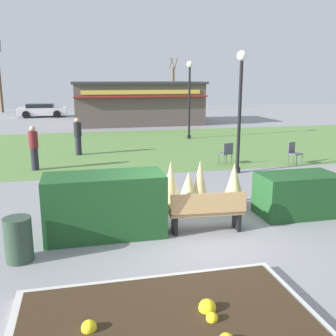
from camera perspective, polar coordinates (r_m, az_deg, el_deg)
name	(u,v)px	position (r m, az deg, el deg)	size (l,w,h in m)	color
ground_plane	(185,234)	(8.84, 2.45, -9.64)	(80.00, 80.00, 0.00)	gray
lawn_patch	(124,147)	(19.94, -6.48, 3.12)	(36.00, 12.00, 0.01)	#5B8442
flower_bed	(165,318)	(5.92, -0.51, -21.11)	(4.27, 2.27, 0.32)	beige
park_bench	(207,212)	(8.83, 5.74, -6.39)	(1.73, 0.64, 0.95)	tan
hedge_left	(105,205)	(8.66, -9.24, -5.40)	(2.59, 1.10, 1.39)	#1E4C23
hedge_right	(297,195)	(10.38, 18.41, -3.72)	(1.97, 1.10, 1.07)	#1E4C23
ornamental_grass_behind_left	(200,186)	(10.15, 4.68, -2.61)	(0.58, 0.58, 1.36)	#D1BC7F
ornamental_grass_behind_right	(188,192)	(10.05, 3.01, -3.56)	(0.75, 0.75, 1.08)	#D1BC7F
ornamental_grass_behind_center	(171,186)	(10.09, 0.40, -2.71)	(0.60, 0.60, 1.34)	#D1BC7F
ornamental_grass_behind_far	(234,187)	(10.31, 9.63, -2.74)	(0.71, 0.71, 1.27)	#D1BC7F
lamppost_mid	(240,98)	(14.21, 10.55, 10.08)	(0.36, 0.36, 4.35)	black
lamppost_far	(189,91)	(22.38, 3.17, 11.27)	(0.36, 0.36, 4.35)	black
trash_bin	(18,239)	(7.99, -21.09, -9.76)	(0.52, 0.52, 0.86)	#2D4233
food_kiosk	(137,103)	(30.08, -4.52, 9.53)	(9.66, 5.33, 3.16)	#594C47
cafe_chair_west	(227,152)	(15.80, 8.60, 2.38)	(0.53, 0.53, 0.89)	#4C5156
cafe_chair_east	(294,151)	(16.50, 17.95, 2.34)	(0.59, 0.59, 0.89)	#4C5156
person_strolling	(34,148)	(15.47, -19.09, 2.84)	(0.34, 0.34, 1.69)	#23232D
person_standing	(78,136)	(18.05, -13.08, 4.58)	(0.34, 0.34, 1.69)	#23232D
parked_car_west_slot	(42,110)	(37.01, -18.01, 8.12)	(4.23, 2.12, 1.20)	silver
parked_car_center_slot	(100,109)	(36.92, -9.99, 8.54)	(4.24, 2.13, 1.20)	#2D6638
parked_car_east_slot	(161,108)	(37.68, -1.07, 8.82)	(4.20, 2.07, 1.20)	black
tree_left_bg	(0,81)	(43.53, -23.46, 11.68)	(0.91, 0.96, 7.10)	brown
tree_right_bg	(173,87)	(44.05, 0.77, 11.79)	(0.91, 0.96, 5.63)	brown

